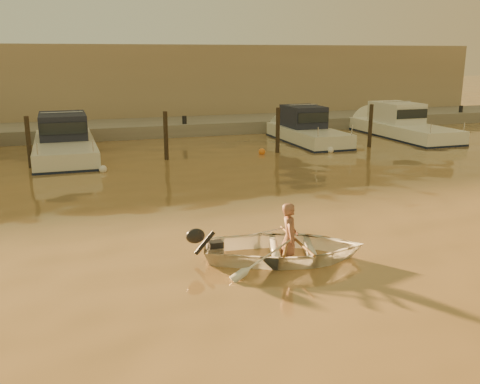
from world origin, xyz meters
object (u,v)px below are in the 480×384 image
object	(u,v)px
moored_boat_5	(403,125)
waterfront_building	(128,84)
moored_boat_4	(308,130)
moored_boat_2	(64,142)
dinghy	(285,248)
person	(290,238)

from	to	relation	value
moored_boat_5	waterfront_building	bearing A→B (deg)	139.56
moored_boat_4	moored_boat_5	distance (m)	5.57
moored_boat_2	moored_boat_4	distance (m)	11.53
dinghy	person	xyz separation A→B (m)	(0.10, -0.03, 0.24)
dinghy	moored_boat_5	size ratio (longest dim) A/B	0.43
person	moored_boat_2	distance (m)	14.72
moored_boat_2	moored_boat_5	bearing A→B (deg)	0.00
moored_boat_5	waterfront_building	world-z (taller)	waterfront_building
dinghy	waterfront_building	xyz separation A→B (m)	(-0.05, 25.04, 2.16)
person	waterfront_building	world-z (taller)	waterfront_building
moored_boat_2	moored_boat_5	world-z (taller)	same
dinghy	moored_boat_4	bearing A→B (deg)	-10.30
moored_boat_2	waterfront_building	xyz separation A→B (m)	(4.19, 11.00, 1.77)
moored_boat_2	moored_boat_4	world-z (taller)	same
moored_boat_4	waterfront_building	bearing A→B (deg)	123.71
waterfront_building	moored_boat_5	bearing A→B (deg)	-40.44
moored_boat_2	moored_boat_4	xyz separation A→B (m)	(11.53, 0.00, 0.00)
person	moored_boat_4	xyz separation A→B (m)	(7.19, 14.07, 0.15)
person	moored_boat_5	distance (m)	18.99
dinghy	waterfront_building	size ratio (longest dim) A/B	0.07
dinghy	waterfront_building	world-z (taller)	waterfront_building
dinghy	person	world-z (taller)	person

